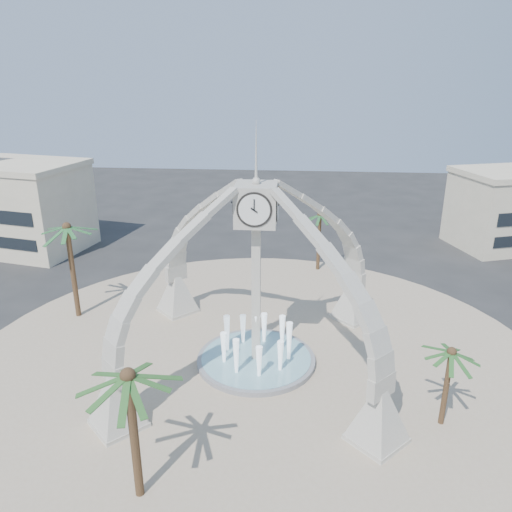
# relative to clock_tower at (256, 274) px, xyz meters

# --- Properties ---
(ground) EXTENTS (140.00, 140.00, 0.00)m
(ground) POSITION_rel_clock_tower_xyz_m (0.00, 0.00, -6.49)
(ground) COLOR #282828
(ground) RESTS_ON ground
(plaza) EXTENTS (40.00, 40.00, 0.06)m
(plaza) POSITION_rel_clock_tower_xyz_m (0.00, 0.00, -6.46)
(plaza) COLOR tan
(plaza) RESTS_ON ground
(clock_tower) EXTENTS (17.94, 17.94, 16.30)m
(clock_tower) POSITION_rel_clock_tower_xyz_m (0.00, 0.00, 0.00)
(clock_tower) COLOR beige
(clock_tower) RESTS_ON ground
(fountain) EXTENTS (8.00, 8.00, 3.62)m
(fountain) POSITION_rel_clock_tower_xyz_m (0.00, 0.00, -6.20)
(fountain) COLOR gray
(fountain) RESTS_ON ground
(palm_east) EXTENTS (4.18, 4.18, 5.25)m
(palm_east) POSITION_rel_clock_tower_xyz_m (10.88, -5.32, -1.93)
(palm_east) COLOR brown
(palm_east) RESTS_ON ground
(palm_west) EXTENTS (4.32, 4.32, 8.34)m
(palm_west) POSITION_rel_clock_tower_xyz_m (-14.90, 5.59, 0.90)
(palm_west) COLOR brown
(palm_west) RESTS_ON ground
(palm_north) EXTENTS (4.67, 4.67, 6.33)m
(palm_north) POSITION_rel_clock_tower_xyz_m (4.62, 17.40, -0.92)
(palm_north) COLOR brown
(palm_north) RESTS_ON ground
(palm_south) EXTENTS (4.83, 4.83, 7.33)m
(palm_south) POSITION_rel_clock_tower_xyz_m (-4.41, -11.70, -0.07)
(palm_south) COLOR brown
(palm_south) RESTS_ON ground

